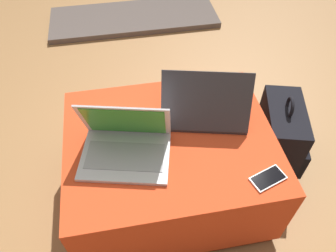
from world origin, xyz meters
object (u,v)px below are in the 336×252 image
laptop_near (125,144)px  backpack (280,138)px  cell_phone (268,178)px  laptop_far (204,107)px

laptop_near → backpack: laptop_near is taller
laptop_near → backpack: (0.79, 0.14, -0.30)m
laptop_near → cell_phone: 0.57m
laptop_near → laptop_far: laptop_far is taller
laptop_far → backpack: bearing=-167.2°
laptop_near → laptop_far: bearing=35.0°
laptop_far → cell_phone: 0.40m
cell_phone → backpack: 0.52m
laptop_near → laptop_far: size_ratio=0.95×
cell_phone → backpack: bearing=125.0°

